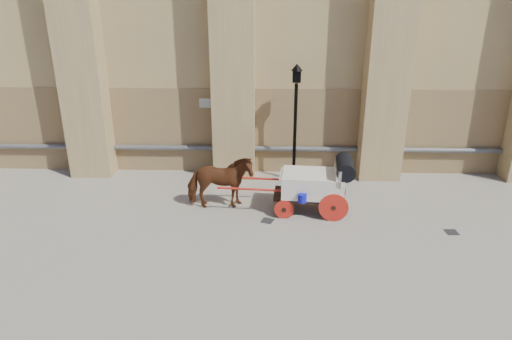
{
  "coord_description": "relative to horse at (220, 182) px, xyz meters",
  "views": [
    {
      "loc": [
        0.21,
        -11.37,
        6.03
      ],
      "look_at": [
        -0.17,
        0.9,
        1.25
      ],
      "focal_mm": 32.0,
      "sensor_mm": 36.0,
      "label": 1
    }
  ],
  "objects": [
    {
      "name": "drain_grate_near",
      "position": [
        1.41,
        -0.83,
        -0.81
      ],
      "size": [
        0.41,
        0.41,
        0.01
      ],
      "primitive_type": "cube",
      "rotation": [
        0.0,
        0.0,
        -0.35
      ],
      "color": "black",
      "rests_on": "ground"
    },
    {
      "name": "street_lamp",
      "position": [
        2.29,
        2.24,
        1.3
      ],
      "size": [
        0.37,
        0.37,
        3.96
      ],
      "color": "black",
      "rests_on": "ground"
    },
    {
      "name": "horse",
      "position": [
        0.0,
        0.0,
        0.0
      ],
      "size": [
        2.03,
        1.11,
        1.63
      ],
      "primitive_type": "imported",
      "rotation": [
        0.0,
        0.0,
        1.69
      ],
      "color": "#5E2A14",
      "rests_on": "ground"
    },
    {
      "name": "carriage",
      "position": [
        2.84,
        -0.16,
        0.1
      ],
      "size": [
        3.94,
        1.43,
        1.69
      ],
      "rotation": [
        0.0,
        0.0,
        -0.09
      ],
      "color": "black",
      "rests_on": "ground"
    },
    {
      "name": "ground",
      "position": [
        1.24,
        -0.96,
        -0.82
      ],
      "size": [
        90.0,
        90.0,
        0.0
      ],
      "primitive_type": "plane",
      "color": "gray",
      "rests_on": "ground"
    },
    {
      "name": "drain_grate_far",
      "position": [
        6.39,
        -1.33,
        -0.81
      ],
      "size": [
        0.33,
        0.33,
        0.01
      ],
      "primitive_type": "cube",
      "rotation": [
        0.0,
        0.0,
        0.05
      ],
      "color": "black",
      "rests_on": "ground"
    }
  ]
}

